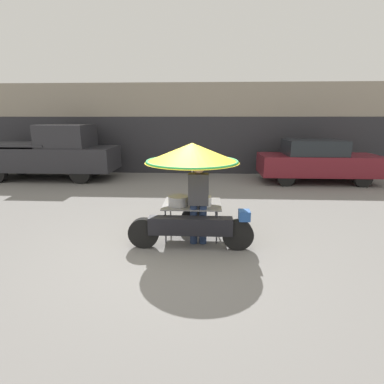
{
  "coord_description": "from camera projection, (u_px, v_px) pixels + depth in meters",
  "views": [
    {
      "loc": [
        0.52,
        -5.12,
        2.39
      ],
      "look_at": [
        0.22,
        0.63,
        0.94
      ],
      "focal_mm": 28.0,
      "sensor_mm": 36.0,
      "label": 1
    }
  ],
  "objects": [
    {
      "name": "ground_plane",
      "position": [
        178.0,
        249.0,
        5.57
      ],
      "size": [
        36.0,
        36.0,
        0.0
      ],
      "primitive_type": "plane",
      "color": "slate"
    },
    {
      "name": "shopfront_building",
      "position": [
        196.0,
        129.0,
        13.63
      ],
      "size": [
        28.0,
        2.06,
        3.77
      ],
      "color": "gray",
      "rests_on": "ground"
    },
    {
      "name": "vendor_motorcycle_cart",
      "position": [
        192.0,
        166.0,
        5.79
      ],
      "size": [
        2.32,
        1.85,
        1.91
      ],
      "color": "black",
      "rests_on": "ground"
    },
    {
      "name": "vendor_person",
      "position": [
        198.0,
        199.0,
        5.63
      ],
      "size": [
        0.38,
        0.22,
        1.59
      ],
      "color": "navy",
      "rests_on": "ground"
    },
    {
      "name": "parked_car",
      "position": [
        317.0,
        161.0,
        11.11
      ],
      "size": [
        4.29,
        1.72,
        1.58
      ],
      "color": "black",
      "rests_on": "ground"
    },
    {
      "name": "pickup_truck",
      "position": [
        51.0,
        154.0,
        11.66
      ],
      "size": [
        5.33,
        1.82,
        2.11
      ],
      "color": "black",
      "rests_on": "ground"
    }
  ]
}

